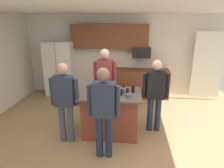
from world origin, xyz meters
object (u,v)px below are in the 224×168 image
object	(u,v)px
glass_pilsner	(121,92)
serving_tray	(106,92)
tumbler_amber	(102,92)
kitchen_island	(111,113)
person_elder_center	(104,108)
glass_stout_tall	(124,88)
microwave_over_range	(141,52)
mug_ceramic_white	(124,91)
person_guest_by_door	(155,92)
person_guest_left	(105,79)
glass_dark_ale	(128,92)
mug_blue_stoneware	(128,96)
refrigerator	(61,69)
glass_short_whisky	(133,89)
person_guest_right	(65,98)

from	to	relation	value
glass_pilsner	serving_tray	world-z (taller)	glass_pilsner
tumbler_amber	glass_pilsner	bearing A→B (deg)	10.74
kitchen_island	glass_pilsner	xyz separation A→B (m)	(0.22, -0.11, 0.53)
person_elder_center	glass_stout_tall	world-z (taller)	person_elder_center
microwave_over_range	person_elder_center	xyz separation A→B (m)	(-0.74, -3.17, -0.48)
glass_stout_tall	serving_tray	size ratio (longest dim) A/B	0.35
mug_ceramic_white	person_guest_by_door	bearing A→B (deg)	15.46
mug_ceramic_white	tumbler_amber	distance (m)	0.49
person_guest_left	glass_dark_ale	distance (m)	1.08
person_elder_center	glass_dark_ale	distance (m)	0.78
glass_pilsner	mug_blue_stoneware	size ratio (longest dim) A/B	0.98
refrigerator	serving_tray	size ratio (longest dim) A/B	4.05
mug_ceramic_white	serving_tray	size ratio (longest dim) A/B	0.28
person_elder_center	glass_short_whisky	bearing A→B (deg)	-27.02
person_guest_right	person_guest_by_door	world-z (taller)	person_guest_right
microwave_over_range	tumbler_amber	bearing A→B (deg)	-108.83
person_guest_right	glass_stout_tall	size ratio (longest dim) A/B	10.62
microwave_over_range	person_elder_center	bearing A→B (deg)	-103.18
person_guest_by_door	person_elder_center	distance (m)	1.42
glass_dark_ale	kitchen_island	bearing A→B (deg)	159.50
microwave_over_range	refrigerator	bearing A→B (deg)	-177.40
microwave_over_range	person_guest_left	distance (m)	1.89
kitchen_island	person_guest_by_door	distance (m)	1.08
microwave_over_range	mug_blue_stoneware	xyz separation A→B (m)	(-0.34, -2.61, -0.46)
person_elder_center	glass_pilsner	size ratio (longest dim) A/B	13.90
glass_stout_tall	glass_dark_ale	xyz separation A→B (m)	(0.09, -0.29, 0.00)
microwave_over_range	person_guest_left	xyz separation A→B (m)	(-0.93, -1.58, -0.42)
refrigerator	person_guest_left	xyz separation A→B (m)	(1.67, -1.47, 0.13)
glass_short_whisky	serving_tray	xyz separation A→B (m)	(-0.56, -0.07, -0.05)
person_guest_by_door	person_guest_left	bearing A→B (deg)	-38.42
person_guest_by_door	glass_short_whisky	distance (m)	0.51
mug_blue_stoneware	serving_tray	size ratio (longest dim) A/B	0.28
refrigerator	mug_ceramic_white	bearing A→B (deg)	-45.64
mug_ceramic_white	glass_dark_ale	bearing A→B (deg)	-63.68
glass_pilsner	serving_tray	bearing A→B (deg)	157.49
mug_blue_stoneware	tumbler_amber	distance (m)	0.54
glass_short_whisky	tumbler_amber	world-z (taller)	tumbler_amber
kitchen_island	tumbler_amber	world-z (taller)	tumbler_amber
kitchen_island	glass_dark_ale	bearing A→B (deg)	-20.50
serving_tray	microwave_over_range	bearing A→B (deg)	71.07
refrigerator	microwave_over_range	xyz separation A→B (m)	(2.60, 0.12, 0.56)
glass_stout_tall	person_guest_by_door	bearing A→B (deg)	5.42
mug_blue_stoneware	mug_ceramic_white	bearing A→B (deg)	109.23
glass_dark_ale	serving_tray	xyz separation A→B (m)	(-0.45, 0.15, -0.06)
person_guest_by_door	serving_tray	xyz separation A→B (m)	(-1.05, -0.20, 0.03)
glass_short_whisky	tumbler_amber	bearing A→B (deg)	-156.46
glass_stout_tall	person_guest_right	bearing A→B (deg)	-153.97
refrigerator	glass_pilsner	size ratio (longest dim) A/B	14.77
mug_ceramic_white	glass_stout_tall	bearing A→B (deg)	94.76
glass_pilsner	microwave_over_range	bearing A→B (deg)	78.85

